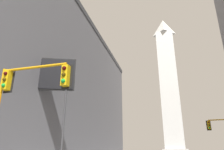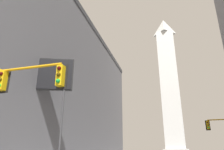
% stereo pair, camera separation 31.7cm
% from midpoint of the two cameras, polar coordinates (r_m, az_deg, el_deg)
% --- Properties ---
extents(building_left, '(19.87, 50.57, 24.17)m').
position_cam_midpoint_polar(building_left, '(38.15, -20.60, -3.38)').
color(building_left, slate).
rests_on(building_left, ground_plane).
extents(obelisk, '(9.34, 9.34, 63.97)m').
position_cam_midpoint_polar(obelisk, '(97.36, 14.87, -2.58)').
color(obelisk, silver).
rests_on(obelisk, ground_plane).
extents(traffic_light_near_left, '(4.32, 0.51, 6.21)m').
position_cam_midpoint_polar(traffic_light_near_left, '(12.50, -22.95, -4.44)').
color(traffic_light_near_left, orange).
rests_on(traffic_light_near_left, ground_plane).
extents(billboard_sign, '(4.33, 1.83, 11.00)m').
position_cam_midpoint_polar(billboard_sign, '(22.31, -15.67, -0.92)').
color(billboard_sign, '#3F3F42').
rests_on(billboard_sign, ground_plane).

